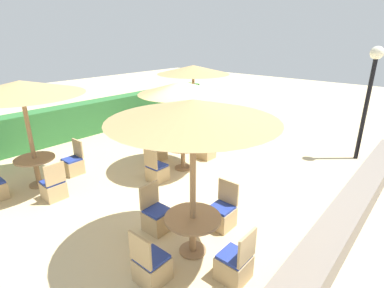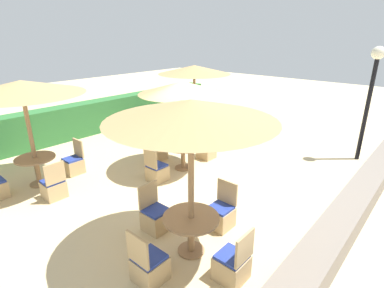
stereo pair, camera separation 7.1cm
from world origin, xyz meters
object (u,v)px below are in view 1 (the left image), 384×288
at_px(parasol_back_right, 193,70).
at_px(patio_chair_front_left_west, 151,267).
at_px(patio_chair_front_left_south, 235,265).
at_px(parasol_center, 182,88).
at_px(patio_chair_back_left_east, 73,165).
at_px(patio_chair_center_north, 157,151).
at_px(patio_chair_back_right_south, 215,128).
at_px(patio_chair_front_left_east, 222,214).
at_px(parasol_back_left, 21,88).
at_px(round_table_back_left, 36,165).
at_px(patio_chair_back_left_south, 54,188).
at_px(patio_chair_front_left_north, 157,217).
at_px(round_table_center, 183,150).
at_px(parasol_front_left, 193,111).
at_px(lamp_post, 371,82).
at_px(patio_chair_center_west, 157,172).
at_px(round_table_back_right, 193,116).
at_px(round_table_front_left, 193,225).
at_px(patio_chair_back_right_north, 176,120).
at_px(patio_chair_center_east, 206,150).

xyz_separation_m(parasol_back_right, patio_chair_front_left_west, (-6.38, -4.59, -2.10)).
xyz_separation_m(patio_chair_front_left_south, parasol_center, (2.53, 3.38, 2.03)).
bearing_deg(patio_chair_back_left_east, patio_chair_center_north, -114.31).
height_order(patio_chair_back_right_south, patio_chair_back_left_east, same).
height_order(patio_chair_front_left_east, parasol_back_left, parasol_back_left).
relative_size(patio_chair_back_right_south, round_table_back_left, 0.98).
bearing_deg(patio_chair_back_right_south, parasol_center, -159.43).
bearing_deg(patio_chair_back_left_south, patio_chair_front_left_north, -74.39).
xyz_separation_m(patio_chair_back_left_south, round_table_center, (3.19, -1.15, 0.31)).
bearing_deg(parasol_front_left, patio_chair_back_left_east, 86.68).
bearing_deg(parasol_back_right, patio_chair_front_left_west, -144.24).
bearing_deg(round_table_center, patio_chair_back_right_south, 20.57).
bearing_deg(patio_chair_back_right_south, parasol_front_left, -146.68).
bearing_deg(lamp_post, parasol_front_left, 170.51).
xyz_separation_m(round_table_back_left, patio_chair_center_west, (2.12, -2.12, -0.30)).
bearing_deg(patio_chair_front_left_south, round_table_back_right, 45.17).
bearing_deg(patio_chair_front_left_south, round_table_front_left, 86.26).
distance_m(lamp_post, patio_chair_back_left_east, 8.66).
bearing_deg(round_table_back_left, parasol_front_left, -81.75).
bearing_deg(round_table_front_left, patio_chair_back_right_north, 45.83).
relative_size(parasol_back_left, round_table_center, 2.52).
relative_size(patio_chair_back_right_south, parasol_back_left, 0.33).
distance_m(patio_chair_front_left_east, patio_chair_center_north, 3.81).
xyz_separation_m(lamp_post, parasol_center, (-4.03, 3.57, -0.06)).
xyz_separation_m(patio_chair_back_right_south, patio_chair_front_left_north, (-5.47, -2.67, 0.00)).
xyz_separation_m(patio_chair_front_left_south, round_table_center, (2.53, 3.38, 0.31)).
relative_size(round_table_back_left, patio_chair_back_left_south, 1.02).
distance_m(patio_chair_back_right_north, patio_chair_center_west, 5.05).
xyz_separation_m(patio_chair_back_right_north, parasol_back_left, (-6.09, -0.99, 2.21)).
xyz_separation_m(patio_chair_back_left_east, patio_chair_back_left_south, (-0.98, -0.90, 0.00)).
relative_size(patio_chair_front_left_west, parasol_back_left, 0.33).
relative_size(round_table_back_left, patio_chair_center_east, 1.02).
relative_size(patio_chair_front_left_south, parasol_back_left, 0.33).
bearing_deg(parasol_front_left, round_table_front_left, 0.00).
xyz_separation_m(patio_chair_front_left_east, round_table_back_left, (-1.61, 4.54, 0.30)).
bearing_deg(patio_chair_front_left_north, parasol_front_left, 88.14).
relative_size(patio_chair_front_left_west, round_table_back_left, 0.98).
bearing_deg(round_table_back_left, parasol_back_left, 0.00).
bearing_deg(parasol_back_left, parasol_center, -33.91).
bearing_deg(round_table_back_left, patio_chair_front_left_north, -79.17).
bearing_deg(patio_chair_front_left_west, patio_chair_back_right_south, 119.04).
height_order(patio_chair_back_right_south, patio_chair_back_left_south, same).
relative_size(parasol_center, round_table_center, 2.21).
relative_size(patio_chair_back_left_east, parasol_center, 0.38).
distance_m(patio_chair_back_right_north, parasol_back_left, 6.56).
relative_size(round_table_back_right, patio_chair_front_left_east, 1.10).
height_order(patio_chair_back_right_south, round_table_front_left, patio_chair_back_right_south).
bearing_deg(round_table_back_left, patio_chair_back_right_south, -8.96).
bearing_deg(patio_chair_back_left_south, parasol_back_right, 9.27).
xyz_separation_m(round_table_front_left, patio_chair_front_left_south, (-0.06, -0.90, -0.28)).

